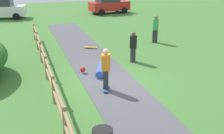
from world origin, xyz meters
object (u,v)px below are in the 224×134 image
object	(u,v)px
skateboard_loose	(90,47)
parked_car_red	(109,4)
bystander_black	(133,45)
skater_riding	(106,67)
parked_car_white	(2,9)
skater_fallen	(99,70)
bystander_green	(155,27)

from	to	relation	value
skateboard_loose	parked_car_red	xyz separation A→B (m)	(5.26, 12.95, 0.87)
bystander_black	skater_riding	bearing A→B (deg)	-128.05
parked_car_red	skateboard_loose	bearing A→B (deg)	-112.11
skater_riding	parked_car_white	size ratio (longest dim) A/B	0.40
skater_riding	skater_fallen	size ratio (longest dim) A/B	1.18
skater_fallen	parked_car_red	bearing A→B (deg)	71.12
bystander_green	parked_car_white	xyz separation A→B (m)	(-9.89, 12.80, -0.06)
skater_riding	bystander_black	distance (m)	4.00
skater_fallen	bystander_green	distance (m)	6.91
parked_car_white	parked_car_red	bearing A→B (deg)	-0.10
skateboard_loose	parked_car_red	distance (m)	14.00
skateboard_loose	bystander_black	xyz separation A→B (m)	(1.55, -3.17, 0.81)
skateboard_loose	bystander_black	distance (m)	3.62
bystander_black	parked_car_red	size ratio (longest dim) A/B	0.37
bystander_green	parked_car_red	size ratio (longest dim) A/B	0.41
skater_fallen	parked_car_red	world-z (taller)	parked_car_red
parked_car_white	parked_car_red	distance (m)	10.69
skater_fallen	skateboard_loose	xyz separation A→B (m)	(0.67, 4.38, -0.11)
bystander_black	parked_car_white	xyz separation A→B (m)	(-6.98, 16.14, 0.06)
skater_riding	bystander_black	bearing A→B (deg)	51.95
bystander_black	parked_car_white	world-z (taller)	parked_car_white
skater_riding	skateboard_loose	bearing A→B (deg)	81.76
skater_fallen	parked_car_white	bearing A→B (deg)	105.34
bystander_green	parked_car_red	world-z (taller)	parked_car_red
parked_car_red	bystander_green	bearing A→B (deg)	-93.56
skater_riding	parked_car_red	xyz separation A→B (m)	(6.18, 19.27, -0.04)
skater_riding	skateboard_loose	world-z (taller)	skater_riding
skater_riding	bystander_green	distance (m)	8.43
parked_car_white	skater_riding	bearing A→B (deg)	-76.84
skater_fallen	bystander_black	bearing A→B (deg)	28.64
bystander_black	parked_car_red	xyz separation A→B (m)	(3.71, 16.12, 0.06)
skateboard_loose	bystander_green	world-z (taller)	bystander_green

